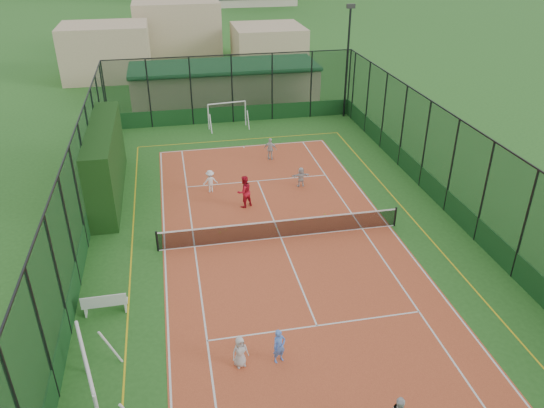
{
  "coord_description": "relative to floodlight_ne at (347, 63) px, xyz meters",
  "views": [
    {
      "loc": [
        -4.68,
        -21.12,
        13.41
      ],
      "look_at": [
        -0.18,
        1.25,
        1.2
      ],
      "focal_mm": 35.0,
      "sensor_mm": 36.0,
      "label": 1
    }
  ],
  "objects": [
    {
      "name": "ground",
      "position": [
        -8.6,
        -16.6,
        -4.12
      ],
      "size": [
        300.0,
        300.0,
        0.0
      ],
      "primitive_type": "plane",
      "color": "#275E20",
      "rests_on": "ground"
    },
    {
      "name": "court_slab",
      "position": [
        -8.6,
        -16.6,
        -4.12
      ],
      "size": [
        11.17,
        23.97,
        0.01
      ],
      "primitive_type": "cube",
      "color": "#A73F25",
      "rests_on": "ground"
    },
    {
      "name": "tennis_net",
      "position": [
        -8.6,
        -16.6,
        -3.59
      ],
      "size": [
        11.67,
        0.12,
        1.06
      ],
      "primitive_type": null,
      "color": "black",
      "rests_on": "ground"
    },
    {
      "name": "perimeter_fence",
      "position": [
        -8.6,
        -16.6,
        -1.62
      ],
      "size": [
        18.12,
        34.12,
        5.0
      ],
      "primitive_type": null,
      "color": "black",
      "rests_on": "ground"
    },
    {
      "name": "floodlight_ne",
      "position": [
        0.0,
        0.0,
        0.0
      ],
      "size": [
        0.6,
        0.26,
        8.25
      ],
      "primitive_type": null,
      "color": "black",
      "rests_on": "ground"
    },
    {
      "name": "clubhouse",
      "position": [
        -8.6,
        5.4,
        -2.55
      ],
      "size": [
        15.2,
        7.2,
        3.15
      ],
      "primitive_type": null,
      "color": "tan",
      "rests_on": "ground"
    },
    {
      "name": "hedge_left",
      "position": [
        -16.9,
        -10.15,
        -2.17
      ],
      "size": [
        1.34,
        8.94,
        3.91
      ],
      "primitive_type": "cube",
      "color": "black",
      "rests_on": "ground"
    },
    {
      "name": "white_bench",
      "position": [
        -16.4,
        -20.63,
        -3.65
      ],
      "size": [
        1.7,
        0.48,
        0.96
      ],
      "primitive_type": null,
      "rotation": [
        0.0,
        0.0,
        0.01
      ],
      "color": "white",
      "rests_on": "ground"
    },
    {
      "name": "futsal_goal_near",
      "position": [
        -16.39,
        -25.3,
        -3.03
      ],
      "size": [
        3.53,
        1.81,
        2.19
      ],
      "primitive_type": null,
      "rotation": [
        0.0,
        0.0,
        1.83
      ],
      "color": "white",
      "rests_on": "ground"
    },
    {
      "name": "futsal_goal_far",
      "position": [
        -9.18,
        -0.73,
        -3.2
      ],
      "size": [
        2.94,
        1.17,
        1.85
      ],
      "primitive_type": null,
      "rotation": [
        0.0,
        0.0,
        0.12
      ],
      "color": "white",
      "rests_on": "ground"
    },
    {
      "name": "child_near_left",
      "position": [
        -11.7,
        -24.41,
        -3.52
      ],
      "size": [
        0.66,
        0.52,
        1.2
      ],
      "primitive_type": "imported",
      "rotation": [
        0.0,
        0.0,
        0.26
      ],
      "color": "silver",
      "rests_on": "court_slab"
    },
    {
      "name": "child_near_mid",
      "position": [
        -10.37,
        -24.46,
        -3.46
      ],
      "size": [
        0.56,
        0.46,
        1.32
      ],
      "primitive_type": "imported",
      "rotation": [
        0.0,
        0.0,
        0.35
      ],
      "color": "#5588F1",
      "rests_on": "court_slab"
    },
    {
      "name": "child_far_left",
      "position": [
        -11.41,
        -11.04,
        -3.47
      ],
      "size": [
        0.88,
        0.56,
        1.3
      ],
      "primitive_type": "imported",
      "rotation": [
        0.0,
        0.0,
        3.24
      ],
      "color": "white",
      "rests_on": "court_slab"
    },
    {
      "name": "child_far_right",
      "position": [
        -7.25,
        -7.25,
        -3.4
      ],
      "size": [
        0.91,
        0.69,
        1.43
      ],
      "primitive_type": "imported",
      "rotation": [
        0.0,
        0.0,
        2.68
      ],
      "color": "silver",
      "rests_on": "court_slab"
    },
    {
      "name": "child_far_back",
      "position": [
        -6.3,
        -11.35,
        -3.54
      ],
      "size": [
        1.08,
        0.38,
        1.16
      ],
      "primitive_type": "imported",
      "rotation": [
        0.0,
        0.0,
        3.17
      ],
      "color": "silver",
      "rests_on": "court_slab"
    },
    {
      "name": "coach",
      "position": [
        -9.82,
        -13.13,
        -3.24
      ],
      "size": [
        1.06,
        0.98,
        1.76
      ],
      "primitive_type": "imported",
      "rotation": [
        0.0,
        0.0,
        3.6
      ],
      "color": "red",
      "rests_on": "court_slab"
    },
    {
      "name": "tennis_balls",
      "position": [
        -8.35,
        -15.26,
        -4.08
      ],
      "size": [
        6.03,
        1.19,
        0.07
      ],
      "color": "#CCE033",
      "rests_on": "court_slab"
    }
  ]
}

